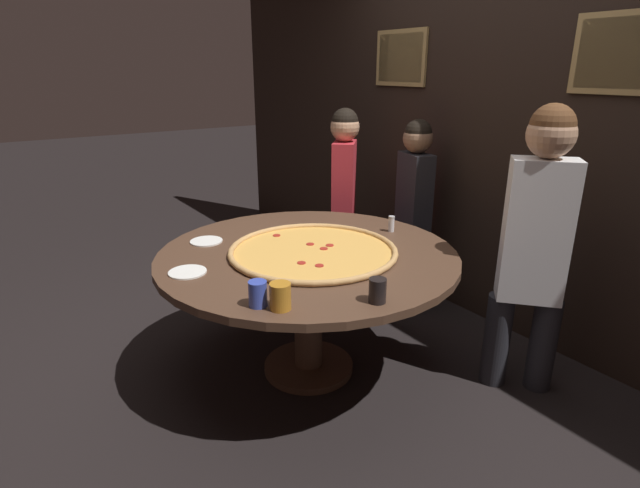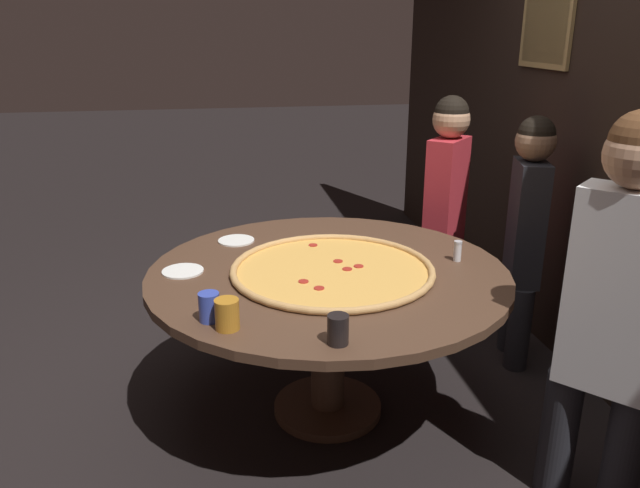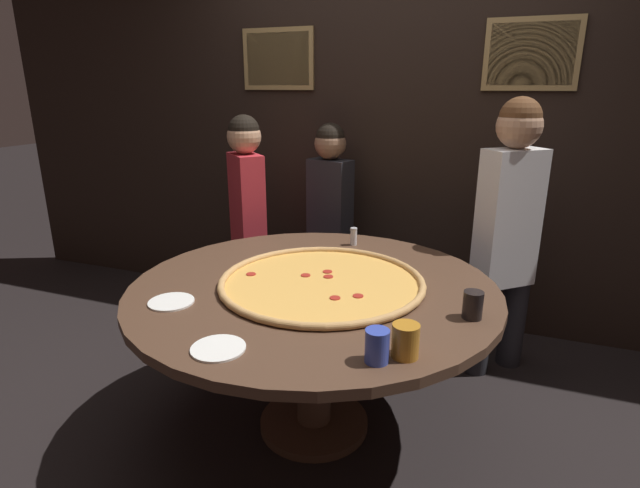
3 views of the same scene
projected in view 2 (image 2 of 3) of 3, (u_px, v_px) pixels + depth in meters
The scene contains 13 objects.
ground_plane at pixel (328, 410), 3.05m from camera, with size 24.00×24.00×0.00m, color black.
back_wall at pixel (632, 135), 2.85m from camera, with size 6.40×0.08×2.60m.
dining_table at pixel (328, 295), 2.84m from camera, with size 1.62×1.62×0.74m.
giant_pizza at pixel (332, 269), 2.77m from camera, with size 0.91×0.91×0.03m.
drink_cup_by_shaker at pixel (209, 307), 2.30m from camera, with size 0.08×0.08×0.11m, color #384CB7.
drink_cup_beside_pizza at pixel (227, 314), 2.24m from camera, with size 0.09×0.09×0.11m, color #BC7A23.
drink_cup_centre_back at pixel (338, 330), 2.13m from camera, with size 0.08×0.08×0.11m, color black.
white_plate_left_side at pixel (236, 241), 3.17m from camera, with size 0.18×0.18×0.01m, color white.
white_plate_right_side at pixel (183, 271), 2.77m from camera, with size 0.18×0.18×0.01m, color white.
condiment_shaker at pixel (458, 251), 2.89m from camera, with size 0.04×0.04×0.10m.
diner_centre_back at pixel (615, 301), 2.18m from camera, with size 0.38×0.36×1.53m.
diner_far_left at pixel (526, 228), 3.28m from camera, with size 0.36×0.22×1.36m.
diner_far_right at pixel (446, 201), 3.66m from camera, with size 0.34×0.33×1.41m.
Camera 2 is at (2.56, -0.49, 1.78)m, focal length 35.00 mm.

